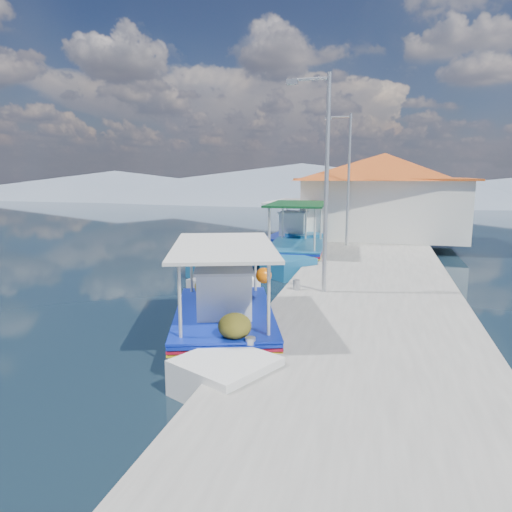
# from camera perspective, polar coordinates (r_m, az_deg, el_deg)

# --- Properties ---
(ground) EXTENTS (160.00, 160.00, 0.00)m
(ground) POSITION_cam_1_polar(r_m,az_deg,el_deg) (13.23, -13.26, -7.15)
(ground) COLOR black
(ground) RESTS_ON ground
(quay) EXTENTS (5.00, 44.00, 0.50)m
(quay) POSITION_cam_1_polar(r_m,az_deg,el_deg) (17.48, 14.02, -2.13)
(quay) COLOR #A29F98
(quay) RESTS_ON ground
(bollards) EXTENTS (0.20, 17.20, 0.30)m
(bollards) POSITION_cam_1_polar(r_m,az_deg,el_deg) (16.82, 6.87, -0.98)
(bollards) COLOR #A5A8AD
(bollards) RESTS_ON quay
(main_caique) EXTENTS (3.82, 7.21, 2.51)m
(main_caique) POSITION_cam_1_polar(r_m,az_deg,el_deg) (11.05, -3.63, -7.73)
(main_caique) COLOR white
(main_caique) RESTS_ON ground
(caique_green_canopy) EXTENTS (2.56, 7.70, 2.88)m
(caique_green_canopy) POSITION_cam_1_polar(r_m,az_deg,el_deg) (20.35, 5.05, 0.36)
(caique_green_canopy) COLOR #165685
(caique_green_canopy) RESTS_ON ground
(caique_blue_hull) EXTENTS (2.06, 6.90, 1.23)m
(caique_blue_hull) POSITION_cam_1_polar(r_m,az_deg,el_deg) (19.65, -3.10, -0.26)
(caique_blue_hull) COLOR #165685
(caique_blue_hull) RESTS_ON ground
(caique_far) EXTENTS (2.60, 7.89, 2.77)m
(caique_far) POSITION_cam_1_polar(r_m,az_deg,el_deg) (23.81, 4.88, 1.98)
(caique_far) COLOR white
(caique_far) RESTS_ON ground
(harbor_building) EXTENTS (10.49, 10.49, 4.40)m
(harbor_building) POSITION_cam_1_polar(r_m,az_deg,el_deg) (26.12, 15.29, 7.37)
(harbor_building) COLOR white
(harbor_building) RESTS_ON quay
(lamp_post_near) EXTENTS (1.21, 0.14, 6.00)m
(lamp_post_near) POSITION_cam_1_polar(r_m,az_deg,el_deg) (13.19, 8.23, 9.96)
(lamp_post_near) COLOR #A5A8AD
(lamp_post_near) RESTS_ON quay
(lamp_post_far) EXTENTS (1.21, 0.14, 6.00)m
(lamp_post_far) POSITION_cam_1_polar(r_m,az_deg,el_deg) (22.15, 11.02, 9.90)
(lamp_post_far) COLOR #A5A8AD
(lamp_post_far) RESTS_ON quay
(mountain_ridge) EXTENTS (171.40, 96.00, 5.50)m
(mountain_ridge) POSITION_cam_1_polar(r_m,az_deg,el_deg) (67.13, 15.45, 8.20)
(mountain_ridge) COLOR slate
(mountain_ridge) RESTS_ON ground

